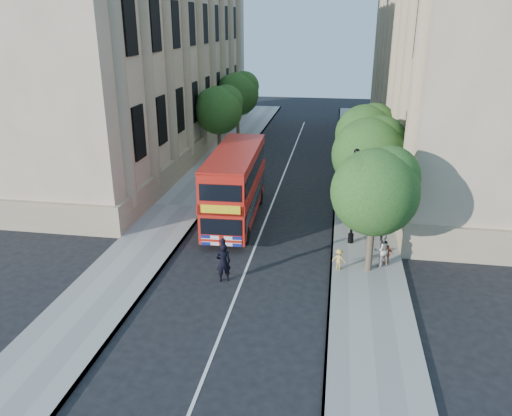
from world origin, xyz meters
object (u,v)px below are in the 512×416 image
at_px(double_decker_bus, 235,184).
at_px(woman_pedestrian, 381,250).
at_px(lamp_post, 353,201).
at_px(police_constable, 223,262).
at_px(box_van, 237,183).

height_order(double_decker_bus, woman_pedestrian, double_decker_bus).
bearing_deg(double_decker_bus, lamp_post, -21.33).
distance_m(police_constable, woman_pedestrian, 7.62).
relative_size(police_constable, woman_pedestrian, 1.10).
distance_m(lamp_post, woman_pedestrian, 3.24).
bearing_deg(lamp_post, police_constable, -139.34).
distance_m(lamp_post, police_constable, 7.83).
xyz_separation_m(police_constable, woman_pedestrian, (7.20, 2.50, 0.04)).
xyz_separation_m(box_van, woman_pedestrian, (8.68, -7.95, -0.36)).
height_order(lamp_post, woman_pedestrian, lamp_post).
bearing_deg(woman_pedestrian, police_constable, -14.68).
distance_m(double_decker_bus, police_constable, 7.52).
relative_size(lamp_post, police_constable, 2.74).
xyz_separation_m(double_decker_bus, box_van, (-0.55, 3.12, -0.99)).
bearing_deg(box_van, lamp_post, -31.60).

